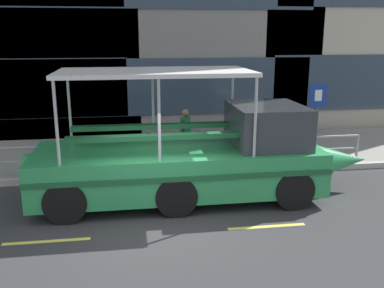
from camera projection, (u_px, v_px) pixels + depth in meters
name	position (u px, v px, depth m)	size (l,w,h in m)	color
ground_plane	(159.00, 222.00, 9.95)	(120.00, 120.00, 0.00)	#333335
sidewalk	(147.00, 154.00, 15.29)	(32.00, 4.80, 0.18)	gray
curb_edge	(151.00, 176.00, 12.91)	(32.00, 0.18, 0.18)	#B2ADA3
lane_centreline	(161.00, 234.00, 9.34)	(25.80, 0.12, 0.01)	#DBD64C
curb_guardrail	(178.00, 150.00, 13.19)	(11.92, 0.09, 0.87)	#9EA0A8
parking_sign	(317.00, 108.00, 14.02)	(0.60, 0.12, 2.50)	#4C4F54
duck_tour_boat	(197.00, 158.00, 11.24)	(9.11, 2.66, 3.37)	#2D9351
pedestrian_near_bow	(255.00, 126.00, 14.37)	(0.45, 0.33, 1.76)	#47423D
pedestrian_mid_left	(185.00, 130.00, 13.85)	(0.37, 0.37, 1.72)	#1E2338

